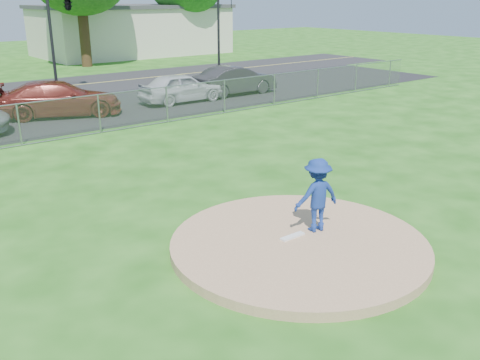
# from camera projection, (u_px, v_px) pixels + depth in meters

# --- Properties ---
(ground) EXTENTS (120.00, 120.00, 0.00)m
(ground) POSITION_uv_depth(u_px,v_px,m) (99.00, 148.00, 18.68)
(ground) COLOR #1B5612
(ground) RESTS_ON ground
(pitchers_mound) EXTENTS (5.40, 5.40, 0.20)m
(pitchers_mound) POSITION_uv_depth(u_px,v_px,m) (299.00, 245.00, 11.23)
(pitchers_mound) COLOR tan
(pitchers_mound) RESTS_ON ground
(pitching_rubber) EXTENTS (0.60, 0.15, 0.04)m
(pitching_rubber) POSITION_uv_depth(u_px,v_px,m) (292.00, 236.00, 11.34)
(pitching_rubber) COLOR white
(pitching_rubber) RESTS_ON pitchers_mound
(chain_link_fence) EXTENTS (40.00, 0.06, 1.50)m
(chain_link_fence) POSITION_uv_depth(u_px,v_px,m) (74.00, 118.00, 19.92)
(chain_link_fence) COLOR gray
(chain_link_fence) RESTS_ON ground
(parking_lot) EXTENTS (50.00, 8.00, 0.01)m
(parking_lot) POSITION_uv_depth(u_px,v_px,m) (36.00, 117.00, 23.50)
(parking_lot) COLOR black
(parking_lot) RESTS_ON ground
(commercial_building) EXTENTS (16.40, 9.40, 4.30)m
(commercial_building) POSITION_uv_depth(u_px,v_px,m) (132.00, 30.00, 48.12)
(commercial_building) COLOR beige
(commercial_building) RESTS_ON ground
(traffic_signal_center) EXTENTS (1.42, 2.48, 5.60)m
(traffic_signal_center) POSITION_uv_depth(u_px,v_px,m) (66.00, 4.00, 28.40)
(traffic_signal_center) COLOR black
(traffic_signal_center) RESTS_ON ground
(traffic_signal_right) EXTENTS (1.28, 0.20, 5.60)m
(traffic_signal_right) POSITION_uv_depth(u_px,v_px,m) (221.00, 23.00, 34.82)
(traffic_signal_right) COLOR black
(traffic_signal_right) RESTS_ON ground
(pitcher) EXTENTS (1.15, 0.81, 1.62)m
(pitcher) POSITION_uv_depth(u_px,v_px,m) (317.00, 195.00, 11.45)
(pitcher) COLOR navy
(pitcher) RESTS_ON pitchers_mound
(parked_car_darkred) EXTENTS (5.66, 3.85, 1.52)m
(parked_car_darkred) POSITION_uv_depth(u_px,v_px,m) (60.00, 99.00, 23.45)
(parked_car_darkred) COLOR maroon
(parked_car_darkred) RESTS_ON parking_lot
(parked_car_pearl) EXTENTS (4.29, 1.80, 1.45)m
(parked_car_pearl) POSITION_uv_depth(u_px,v_px,m) (181.00, 88.00, 26.54)
(parked_car_pearl) COLOR silver
(parked_car_pearl) RESTS_ON parking_lot
(parked_car_charcoal) EXTENTS (4.60, 1.66, 1.51)m
(parked_car_charcoal) POSITION_uv_depth(u_px,v_px,m) (235.00, 80.00, 28.64)
(parked_car_charcoal) COLOR #2A2A2D
(parked_car_charcoal) RESTS_ON parking_lot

